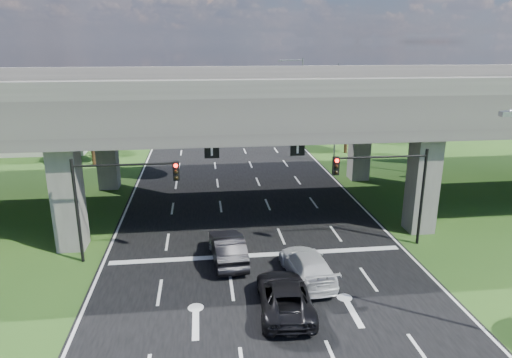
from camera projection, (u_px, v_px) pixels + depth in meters
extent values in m
plane|color=#224516|center=(267.00, 286.00, 23.33)|extent=(160.00, 160.00, 0.00)
cube|color=black|center=(247.00, 215.00, 32.83)|extent=(18.00, 120.00, 0.03)
cube|color=#3D3A37|center=(243.00, 100.00, 32.42)|extent=(80.00, 15.00, 2.00)
cube|color=#605D58|center=(256.00, 89.00, 25.10)|extent=(80.00, 0.50, 1.00)
cube|color=#605D58|center=(235.00, 72.00, 38.88)|extent=(80.00, 0.50, 1.00)
cube|color=#605D58|center=(67.00, 193.00, 26.75)|extent=(1.60, 1.60, 7.00)
cube|color=#605D58|center=(106.00, 148.00, 38.16)|extent=(1.60, 1.60, 7.00)
cube|color=#605D58|center=(423.00, 179.00, 29.29)|extent=(1.60, 1.60, 7.00)
cube|color=#605D58|center=(360.00, 141.00, 40.70)|extent=(1.60, 1.60, 7.00)
cube|color=black|center=(212.00, 151.00, 26.06)|extent=(0.85, 0.06, 0.85)
cube|color=black|center=(298.00, 149.00, 26.64)|extent=(0.85, 0.06, 0.85)
cube|color=#9E9E99|center=(3.00, 131.00, 53.01)|extent=(20.00, 10.00, 4.00)
cylinder|color=black|center=(422.00, 198.00, 27.42)|extent=(0.18, 0.18, 6.00)
cylinder|color=black|center=(382.00, 157.00, 26.35)|extent=(5.50, 0.12, 0.12)
cube|color=black|center=(336.00, 166.00, 25.98)|extent=(0.35, 0.28, 1.05)
sphere|color=#FF0C05|center=(337.00, 161.00, 25.72)|extent=(0.22, 0.22, 0.22)
cylinder|color=black|center=(77.00, 212.00, 25.11)|extent=(0.18, 0.18, 6.00)
cylinder|color=black|center=(125.00, 165.00, 24.68)|extent=(5.50, 0.12, 0.12)
cube|color=black|center=(176.00, 171.00, 24.94)|extent=(0.35, 0.28, 1.05)
sphere|color=#FF0C05|center=(176.00, 166.00, 24.68)|extent=(0.22, 0.22, 0.22)
cube|color=gray|center=(508.00, 114.00, 15.72)|extent=(0.60, 0.25, 0.18)
cylinder|color=gray|center=(336.00, 114.00, 45.91)|extent=(0.16, 0.16, 10.00)
cylinder|color=gray|center=(324.00, 66.00, 44.38)|extent=(3.00, 0.10, 0.10)
cube|color=gray|center=(309.00, 67.00, 44.23)|extent=(0.60, 0.25, 0.18)
cylinder|color=gray|center=(302.00, 96.00, 61.12)|extent=(0.16, 0.16, 10.00)
cylinder|color=gray|center=(292.00, 60.00, 59.59)|extent=(3.00, 0.10, 0.10)
cube|color=gray|center=(280.00, 61.00, 59.44)|extent=(0.60, 0.25, 0.18)
cylinder|color=black|center=(93.00, 149.00, 45.95)|extent=(0.36, 0.36, 3.30)
sphere|color=#134412|center=(90.00, 119.00, 45.08)|extent=(4.50, 4.50, 4.50)
sphere|color=#134412|center=(92.00, 106.00, 44.45)|extent=(3.60, 3.60, 3.60)
sphere|color=#134412|center=(88.00, 127.00, 45.69)|extent=(3.30, 3.30, 3.30)
cylinder|color=black|center=(82.00, 136.00, 53.27)|extent=(0.36, 0.36, 2.86)
sphere|color=#134412|center=(79.00, 114.00, 52.52)|extent=(3.90, 3.90, 3.90)
sphere|color=#134412|center=(81.00, 104.00, 51.94)|extent=(3.12, 3.12, 3.12)
sphere|color=#134412|center=(78.00, 120.00, 53.09)|extent=(2.86, 2.86, 2.86)
cylinder|color=black|center=(127.00, 121.00, 61.24)|extent=(0.36, 0.36, 3.52)
sphere|color=#134412|center=(125.00, 97.00, 60.32)|extent=(4.80, 4.80, 4.80)
sphere|color=#134412|center=(126.00, 86.00, 59.66)|extent=(3.84, 3.84, 3.84)
sphere|color=#134412|center=(123.00, 104.00, 60.94)|extent=(3.52, 3.52, 3.52)
cylinder|color=black|center=(346.00, 139.00, 51.00)|extent=(0.36, 0.36, 3.08)
sphere|color=#134412|center=(347.00, 114.00, 50.19)|extent=(4.20, 4.20, 4.20)
sphere|color=#134412|center=(353.00, 103.00, 49.59)|extent=(3.36, 3.36, 3.36)
sphere|color=#134412|center=(343.00, 121.00, 50.78)|extent=(3.08, 3.08, 3.08)
cylinder|color=black|center=(349.00, 127.00, 58.98)|extent=(0.36, 0.36, 2.86)
sphere|color=#134412|center=(351.00, 107.00, 58.23)|extent=(3.90, 3.90, 3.90)
sphere|color=#134412|center=(355.00, 98.00, 57.65)|extent=(3.12, 3.12, 3.12)
sphere|color=#134412|center=(347.00, 112.00, 58.80)|extent=(2.86, 2.86, 2.86)
cylinder|color=black|center=(305.00, 116.00, 66.06)|extent=(0.36, 0.36, 3.30)
sphere|color=#134412|center=(306.00, 95.00, 65.19)|extent=(4.50, 4.50, 4.50)
sphere|color=#134412|center=(310.00, 86.00, 64.56)|extent=(3.60, 3.60, 3.60)
sphere|color=#134412|center=(303.00, 101.00, 65.80)|extent=(3.30, 3.30, 3.30)
imported|color=#A8ABAF|center=(228.00, 249.00, 25.75)|extent=(2.26, 4.51, 1.47)
imported|color=black|center=(228.00, 248.00, 25.73)|extent=(2.07, 4.98, 1.60)
imported|color=silver|center=(307.00, 265.00, 23.84)|extent=(2.49, 5.23, 1.47)
imported|color=black|center=(285.00, 296.00, 21.03)|extent=(2.72, 5.31, 1.44)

